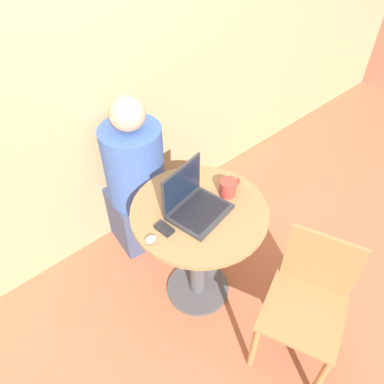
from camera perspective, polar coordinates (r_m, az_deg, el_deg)
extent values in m
plane|color=#B26042|center=(2.60, 0.90, -14.46)|extent=(12.00, 12.00, 0.00)
cube|color=tan|center=(2.26, -14.06, 18.79)|extent=(7.00, 0.05, 2.60)
cylinder|color=#4C4C51|center=(2.59, 0.90, -14.34)|extent=(0.41, 0.41, 0.02)
cylinder|color=#4C4C51|center=(2.29, 1.01, -9.40)|extent=(0.11, 0.11, 0.72)
cylinder|color=olive|center=(2.00, 1.13, -2.96)|extent=(0.74, 0.74, 0.02)
cube|color=#2D2D33|center=(1.97, 1.21, -3.09)|extent=(0.34, 0.29, 0.02)
cube|color=black|center=(1.96, 1.21, -2.86)|extent=(0.30, 0.24, 0.00)
cube|color=#2D2D33|center=(1.93, -1.60, 1.13)|extent=(0.30, 0.06, 0.24)
cube|color=#141E33|center=(1.93, -1.46, 1.05)|extent=(0.27, 0.05, 0.21)
cube|color=black|center=(1.90, -4.25, -5.60)|extent=(0.06, 0.11, 0.02)
ellipsoid|color=#B2B2B7|center=(1.85, -6.39, -7.14)|extent=(0.06, 0.05, 0.03)
cylinder|color=#B2382D|center=(2.06, 5.48, 0.62)|extent=(0.09, 0.09, 0.09)
torus|color=#B2382D|center=(2.09, 6.66, 1.39)|extent=(0.07, 0.02, 0.07)
cylinder|color=#9E7042|center=(2.21, 9.37, -22.28)|extent=(0.04, 0.04, 0.42)
cylinder|color=#9E7042|center=(2.22, 18.94, -25.27)|extent=(0.04, 0.04, 0.42)
cylinder|color=#9E7042|center=(2.38, 12.38, -15.02)|extent=(0.04, 0.04, 0.42)
cylinder|color=#9E7042|center=(2.39, 20.87, -17.71)|extent=(0.04, 0.04, 0.42)
cube|color=#9E7042|center=(2.10, 16.58, -17.28)|extent=(0.52, 0.52, 0.02)
cube|color=#9E7042|center=(2.05, 19.07, -10.06)|extent=(0.15, 0.35, 0.39)
cube|color=#3D4766|center=(2.80, -9.01, -2.17)|extent=(0.43, 0.57, 0.44)
cylinder|color=#38569E|center=(2.39, -8.82, 4.12)|extent=(0.38, 0.38, 0.53)
sphere|color=tan|center=(2.17, -9.88, 11.72)|extent=(0.21, 0.21, 0.21)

